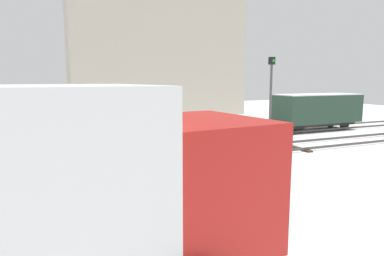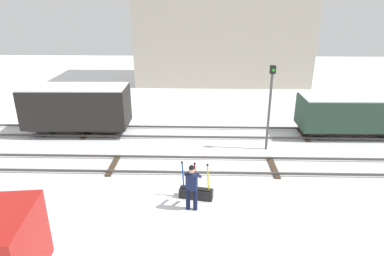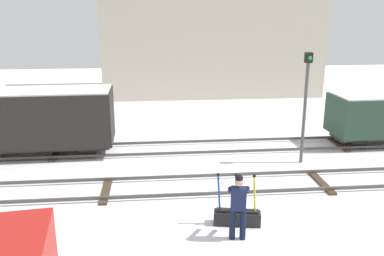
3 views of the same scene
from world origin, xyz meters
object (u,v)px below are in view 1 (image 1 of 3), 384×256
object	(u,v)px
signal_post	(271,91)
freight_car_mid_siding	(55,116)
switch_lever_frame	(265,162)
rail_worker	(275,145)
freight_car_back_track	(317,109)
delivery_truck	(50,194)

from	to	relation	value
signal_post	freight_car_mid_siding	xyz separation A→B (m)	(-9.85, 1.86, -1.01)
switch_lever_frame	signal_post	distance (m)	5.98
rail_worker	freight_car_mid_siding	bearing A→B (deg)	143.41
signal_post	freight_car_back_track	size ratio (longest dim) A/B	0.76
signal_post	freight_car_mid_siding	size ratio (longest dim) A/B	0.75
rail_worker	signal_post	bearing A→B (deg)	66.70
rail_worker	delivery_truck	world-z (taller)	delivery_truck
switch_lever_frame	signal_post	size ratio (longest dim) A/B	0.35
switch_lever_frame	freight_car_back_track	distance (m)	10.27
rail_worker	freight_car_back_track	bearing A→B (deg)	51.39
switch_lever_frame	freight_car_back_track	world-z (taller)	freight_car_back_track
signal_post	freight_car_back_track	world-z (taller)	signal_post
switch_lever_frame	freight_car_mid_siding	xyz separation A→B (m)	(-6.49, 6.26, 1.24)
freight_car_back_track	freight_car_mid_siding	size ratio (longest dim) A/B	0.99
freight_car_back_track	delivery_truck	bearing A→B (deg)	-143.57
delivery_truck	freight_car_mid_siding	size ratio (longest dim) A/B	1.07
freight_car_back_track	freight_car_mid_siding	distance (m)	14.57
switch_lever_frame	signal_post	world-z (taller)	signal_post
signal_post	freight_car_back_track	distance (m)	5.22
delivery_truck	freight_car_back_track	xyz separation A→B (m)	(14.70, 11.18, -0.38)
delivery_truck	freight_car_back_track	bearing A→B (deg)	30.53
freight_car_mid_siding	freight_car_back_track	bearing A→B (deg)	-1.24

